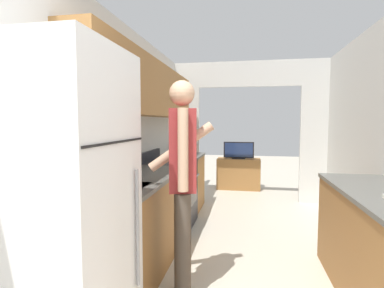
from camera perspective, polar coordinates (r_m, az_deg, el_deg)
The scene contains 8 objects.
wall_left at distance 3.17m, azimuth -13.59°, elevation 4.94°, with size 0.38×7.07×2.50m.
wall_far_with_doorway at distance 5.47m, azimuth 10.67°, elevation 4.46°, with size 3.09×0.06×2.50m.
counter_left at distance 3.67m, azimuth -6.43°, elevation -11.28°, with size 0.62×3.31×0.89m.
refrigerator at distance 1.86m, azimuth -23.33°, elevation -11.98°, with size 0.69×0.73×1.83m.
range_oven at distance 4.17m, azimuth -4.11°, elevation -9.30°, with size 0.66×0.80×1.03m.
person at distance 2.41m, azimuth -1.88°, elevation -7.21°, with size 0.56×0.44×1.75m.
tv_cabinet at distance 6.48m, azimuth 8.85°, elevation -5.60°, with size 0.90×0.42×0.65m.
television at distance 6.37m, azimuth 8.89°, elevation -1.24°, with size 0.63×0.16×0.36m.
Camera 1 is at (-0.00, -0.77, 1.43)m, focal length 28.00 mm.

